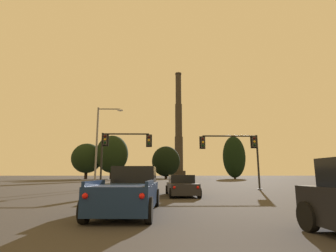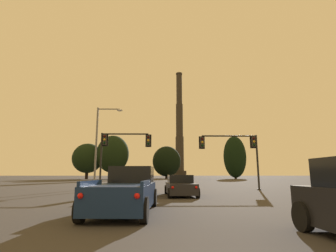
% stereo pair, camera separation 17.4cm
% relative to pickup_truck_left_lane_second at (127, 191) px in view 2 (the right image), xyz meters
% --- Properties ---
extents(pickup_truck_left_lane_second, '(2.35, 5.56, 1.82)m').
position_rel_pickup_truck_left_lane_second_xyz_m(pickup_truck_left_lane_second, '(0.00, 0.00, 0.00)').
color(pickup_truck_left_lane_second, navy).
rests_on(pickup_truck_left_lane_second, ground_plane).
extents(suv_left_lane_front, '(2.18, 4.93, 1.86)m').
position_rel_pickup_truck_left_lane_second_xyz_m(suv_left_lane_front, '(-0.46, 7.40, 0.09)').
color(suv_left_lane_front, black).
rests_on(suv_left_lane_front, ground_plane).
extents(sedan_center_lane_front, '(2.19, 4.78, 1.43)m').
position_rel_pickup_truck_left_lane_second_xyz_m(sedan_center_lane_front, '(2.65, 7.85, -0.14)').
color(sedan_center_lane_front, '#232328').
rests_on(sedan_center_lane_front, ground_plane).
extents(traffic_light_overhead_right, '(5.84, 0.50, 5.29)m').
position_rel_pickup_truck_left_lane_second_xyz_m(traffic_light_overhead_right, '(8.64, 14.59, 3.26)').
color(traffic_light_overhead_right, black).
rests_on(traffic_light_overhead_right, ground_plane).
extents(traffic_light_overhead_left, '(5.03, 0.50, 5.46)m').
position_rel_pickup_truck_left_lane_second_xyz_m(traffic_light_overhead_left, '(-2.92, 14.61, 3.36)').
color(traffic_light_overhead_left, black).
rests_on(traffic_light_overhead_left, ground_plane).
extents(street_lamp, '(2.79, 0.36, 8.60)m').
position_rel_pickup_truck_left_lane_second_xyz_m(street_lamp, '(-5.26, 16.88, 4.43)').
color(street_lamp, slate).
rests_on(street_lamp, ground_plane).
extents(smokestack, '(6.27, 6.27, 52.21)m').
position_rel_pickup_truck_left_lane_second_xyz_m(smokestack, '(9.22, 115.28, 19.66)').
color(smokestack, '#2B2722').
rests_on(smokestack, ground_plane).
extents(treeline_center_right, '(9.62, 8.66, 11.21)m').
position_rel_pickup_truck_left_lane_second_xyz_m(treeline_center_right, '(-22.77, 73.36, 5.71)').
color(treeline_center_right, black).
rests_on(treeline_center_right, ground_plane).
extents(treeline_right_mid, '(9.39, 8.45, 10.78)m').
position_rel_pickup_truck_left_lane_second_xyz_m(treeline_right_mid, '(2.49, 77.27, 4.96)').
color(treeline_right_mid, black).
rests_on(treeline_right_mid, ground_plane).
extents(treeline_far_right, '(10.11, 9.10, 13.64)m').
position_rel_pickup_truck_left_lane_second_xyz_m(treeline_far_right, '(-14.60, 72.29, 6.96)').
color(treeline_far_right, black).
rests_on(treeline_far_right, ground_plane).
extents(treeline_left_mid, '(7.47, 6.72, 14.20)m').
position_rel_pickup_truck_left_lane_second_xyz_m(treeline_left_mid, '(25.34, 76.83, 6.45)').
color(treeline_left_mid, black).
rests_on(treeline_left_mid, ground_plane).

